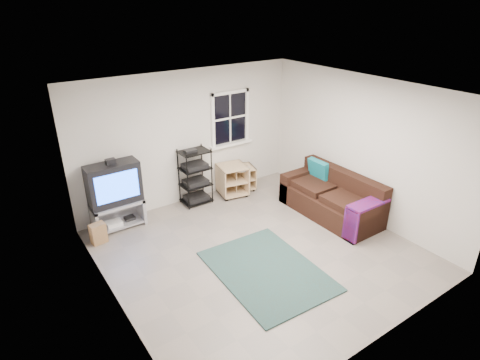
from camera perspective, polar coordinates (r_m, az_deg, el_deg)
room at (r=8.22m, az=-1.42°, el=8.31°), size 4.60×4.62×4.60m
tv_unit at (r=7.30m, az=-17.40°, el=-1.43°), size 0.89×0.45×1.31m
av_rack at (r=7.95m, az=-6.35°, el=0.01°), size 0.57×0.42×1.14m
side_table_left at (r=8.32m, az=-1.20°, el=0.22°), size 0.64×0.64×0.65m
side_table_right at (r=8.56m, az=0.31°, el=0.60°), size 0.56×0.56×0.54m
sofa at (r=7.75m, az=12.97°, el=-2.66°), size 0.87×1.97×0.90m
shag_rug at (r=6.24m, az=3.86°, el=-12.74°), size 1.51×2.01×0.02m
paper_bag at (r=7.18m, az=-19.50°, el=-7.18°), size 0.27×0.20×0.36m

